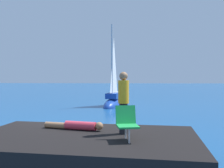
# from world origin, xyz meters

# --- Properties ---
(ground_plane) EXTENTS (160.00, 160.00, 0.00)m
(ground_plane) POSITION_xyz_m (0.00, 0.00, 0.00)
(ground_plane) COLOR navy
(shore_ledge) EXTENTS (5.94, 3.81, 0.79)m
(shore_ledge) POSITION_xyz_m (0.89, -3.30, 0.40)
(shore_ledge) COLOR black
(shore_ledge) RESTS_ON ground
(boulder_seaward) EXTENTS (1.14, 0.89, 0.69)m
(boulder_seaward) POSITION_xyz_m (0.74, -1.80, 0.00)
(boulder_seaward) COLOR black
(boulder_seaward) RESTS_ON ground
(boulder_inland) EXTENTS (0.92, 0.97, 0.51)m
(boulder_inland) POSITION_xyz_m (-0.56, -1.61, 0.00)
(boulder_inland) COLOR black
(boulder_inland) RESTS_ON ground
(sailboat_near) EXTENTS (1.78, 3.76, 6.84)m
(sailboat_near) POSITION_xyz_m (0.64, 10.10, 0.37)
(sailboat_near) COLOR #193D99
(sailboat_near) RESTS_ON ground
(person_sunbather) EXTENTS (1.74, 0.55, 0.25)m
(person_sunbather) POSITION_xyz_m (0.52, -2.63, 0.91)
(person_sunbather) COLOR #DB384C
(person_sunbather) RESTS_ON shore_ledge
(person_standing) EXTENTS (0.28, 0.28, 1.62)m
(person_standing) POSITION_xyz_m (1.86, -3.05, 1.66)
(person_standing) COLOR black
(person_standing) RESTS_ON shore_ledge
(beach_chair) EXTENTS (0.59, 0.68, 0.80)m
(beach_chair) POSITION_xyz_m (1.96, -3.69, 1.23)
(beach_chair) COLOR green
(beach_chair) RESTS_ON shore_ledge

